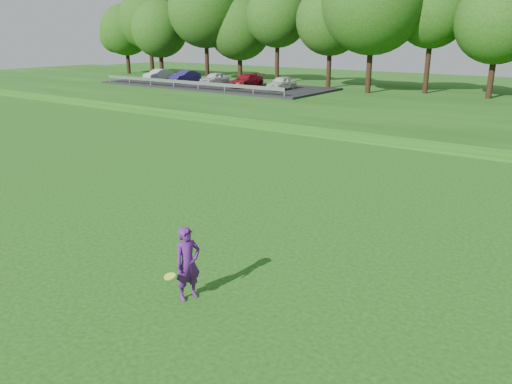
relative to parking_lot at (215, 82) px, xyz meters
The scene contains 6 objects.
ground 40.54m from the parking_lot, 54.03° to the right, with size 140.00×140.00×0.00m, color #15480E.
berm 23.84m from the parking_lot, ahead, with size 130.00×30.00×0.60m, color #15480E.
walking_path 27.04m from the parking_lot, 28.27° to the right, with size 130.00×1.60×0.04m, color gray.
treeline 25.37m from the parking_lot, 12.33° to the left, with size 104.00×7.00×15.00m, color #18410F, non-canonical shape.
parking_lot is the anchor object (origin of this frame).
woman 40.78m from the parking_lot, 50.68° to the right, with size 0.57×1.02×1.71m.
Camera 1 is at (9.16, -6.06, 5.76)m, focal length 35.00 mm.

